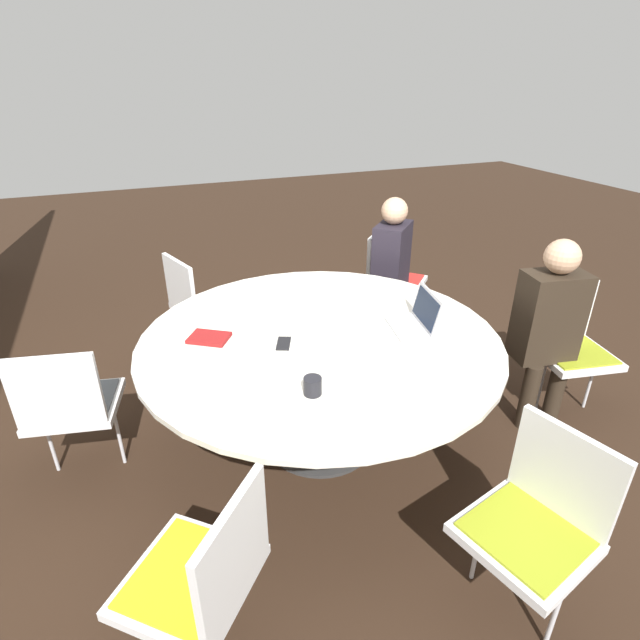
{
  "coord_description": "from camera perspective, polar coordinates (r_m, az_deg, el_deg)",
  "views": [
    {
      "loc": [
        -2.23,
        0.89,
        2.04
      ],
      "look_at": [
        0.0,
        0.0,
        0.83
      ],
      "focal_mm": 28.0,
      "sensor_mm": 36.0,
      "label": 1
    }
  ],
  "objects": [
    {
      "name": "chair_2",
      "position": [
        3.82,
        -13.75,
        2.2
      ],
      "size": [
        0.55,
        0.54,
        0.84
      ],
      "rotation": [
        0.0,
        0.0,
        9.75
      ],
      "color": "silver",
      "rests_on": "ground_plane"
    },
    {
      "name": "cell_phone",
      "position": [
        2.67,
        -4.19,
        -2.68
      ],
      "size": [
        0.16,
        0.12,
        0.01
      ],
      "color": "black",
      "rests_on": "conference_table"
    },
    {
      "name": "chair_5",
      "position": [
        2.23,
        23.67,
        -19.86
      ],
      "size": [
        0.53,
        0.52,
        0.84
      ],
      "rotation": [
        0.0,
        0.0,
        12.82
      ],
      "color": "silver",
      "rests_on": "ground_plane"
    },
    {
      "name": "chair_4",
      "position": [
        1.95,
        -13.1,
        -26.26
      ],
      "size": [
        0.61,
        0.61,
        0.84
      ],
      "rotation": [
        0.0,
        0.0,
        11.84
      ],
      "color": "silver",
      "rests_on": "ground_plane"
    },
    {
      "name": "chair_1",
      "position": [
        4.26,
        8.0,
        5.29
      ],
      "size": [
        0.61,
        0.61,
        0.84
      ],
      "rotation": [
        0.0,
        0.0,
        8.64
      ],
      "color": "silver",
      "rests_on": "ground_plane"
    },
    {
      "name": "laptop",
      "position": [
        2.86,
        10.98,
        0.14
      ],
      "size": [
        0.35,
        0.28,
        0.21
      ],
      "rotation": [
        0.0,
        0.0,
        2.95
      ],
      "color": "silver",
      "rests_on": "conference_table"
    },
    {
      "name": "conference_table",
      "position": [
        2.79,
        0.0,
        -3.87
      ],
      "size": [
        1.97,
        1.97,
        0.73
      ],
      "color": "#333333",
      "rests_on": "ground_plane"
    },
    {
      "name": "chair_3",
      "position": [
        2.92,
        -26.73,
        -8.33
      ],
      "size": [
        0.5,
        0.52,
        0.84
      ],
      "rotation": [
        0.0,
        0.0,
        10.79
      ],
      "color": "silver",
      "rests_on": "ground_plane"
    },
    {
      "name": "spiral_notebook",
      "position": [
        2.77,
        -12.56,
        -2.0
      ],
      "size": [
        0.24,
        0.26,
        0.02
      ],
      "color": "maroon",
      "rests_on": "conference_table"
    },
    {
      "name": "person_0",
      "position": [
        3.27,
        24.73,
        -0.1
      ],
      "size": [
        0.31,
        0.4,
        1.19
      ],
      "rotation": [
        0.0,
        0.0,
        7.66
      ],
      "color": "#2D2319",
      "rests_on": "ground_plane"
    },
    {
      "name": "ground_plane",
      "position": [
        3.15,
        0.0,
        -13.53
      ],
      "size": [
        16.0,
        16.0,
        0.0
      ],
      "primitive_type": "plane",
      "color": "black"
    },
    {
      "name": "chair_0",
      "position": [
        3.55,
        26.61,
        -2.02
      ],
      "size": [
        0.5,
        0.51,
        0.84
      ],
      "rotation": [
        0.0,
        0.0,
        7.66
      ],
      "color": "silver",
      "rests_on": "ground_plane"
    },
    {
      "name": "person_1",
      "position": [
        3.95,
        8.34,
        6.61
      ],
      "size": [
        0.41,
        0.41,
        1.19
      ],
      "rotation": [
        0.0,
        0.0,
        8.64
      ],
      "color": "#231E28",
      "rests_on": "ground_plane"
    },
    {
      "name": "coffee_cup",
      "position": [
        2.25,
        -0.85,
        -7.54
      ],
      "size": [
        0.08,
        0.08,
        0.08
      ],
      "color": "black",
      "rests_on": "conference_table"
    }
  ]
}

